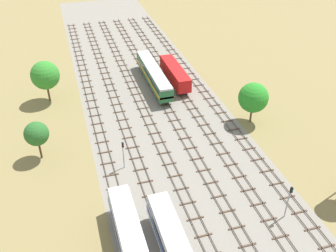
# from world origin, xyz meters

# --- Properties ---
(ground_plane) EXTENTS (480.00, 480.00, 0.00)m
(ground_plane) POSITION_xyz_m (0.00, 56.00, 0.00)
(ground_plane) COLOR olive
(ballast_bed) EXTENTS (27.31, 176.00, 0.01)m
(ballast_bed) POSITION_xyz_m (0.00, 56.00, 0.00)
(ballast_bed) COLOR gray
(ballast_bed) RESTS_ON ground
(track_far_left) EXTENTS (2.40, 126.00, 0.29)m
(track_far_left) POSITION_xyz_m (-11.66, 57.00, 0.14)
(track_far_left) COLOR #47382D
(track_far_left) RESTS_ON ground
(track_left) EXTENTS (2.40, 126.00, 0.29)m
(track_left) POSITION_xyz_m (-6.99, 57.00, 0.14)
(track_left) COLOR #47382D
(track_left) RESTS_ON ground
(track_centre_left) EXTENTS (2.40, 126.00, 0.29)m
(track_centre_left) POSITION_xyz_m (-2.33, 57.00, 0.14)
(track_centre_left) COLOR #47382D
(track_centre_left) RESTS_ON ground
(track_centre) EXTENTS (2.40, 126.00, 0.29)m
(track_centre) POSITION_xyz_m (2.33, 57.00, 0.14)
(track_centre) COLOR #47382D
(track_centre) RESTS_ON ground
(track_centre_right) EXTENTS (2.40, 126.00, 0.29)m
(track_centre_right) POSITION_xyz_m (6.99, 57.00, 0.14)
(track_centre_right) COLOR #47382D
(track_centre_right) RESTS_ON ground
(track_right) EXTENTS (2.40, 126.00, 0.29)m
(track_right) POSITION_xyz_m (11.66, 57.00, 0.14)
(track_right) COLOR #47382D
(track_right) RESTS_ON ground
(freight_boxcar_centre_right_mid) EXTENTS (2.87, 14.00, 3.60)m
(freight_boxcar_centre_right_mid) POSITION_xyz_m (7.00, 73.07, 2.45)
(freight_boxcar_centre_right_mid) COLOR red
(freight_boxcar_centre_right_mid) RESTS_ON ground
(diesel_railcar_centre_midfar) EXTENTS (2.96, 20.50, 3.80)m
(diesel_railcar_centre_midfar) POSITION_xyz_m (2.33, 73.44, 2.60)
(diesel_railcar_centre_midfar) COLOR #286638
(diesel_railcar_centre_midfar) RESTS_ON ground
(signal_post_nearest) EXTENTS (0.28, 0.47, 5.00)m
(signal_post_nearest) POSITION_xyz_m (-9.33, 47.75, 3.20)
(signal_post_nearest) COLOR gray
(signal_post_nearest) RESTS_ON ground
(signal_post_near) EXTENTS (0.28, 0.47, 5.48)m
(signal_post_near) POSITION_xyz_m (9.33, 31.42, 3.48)
(signal_post_near) COLOR gray
(signal_post_near) RESTS_ON ground
(lineside_tree_0) EXTENTS (3.87, 3.87, 6.65)m
(lineside_tree_0) POSITION_xyz_m (-21.70, 54.14, 4.69)
(lineside_tree_0) COLOR #4C331E
(lineside_tree_0) RESTS_ON ground
(lineside_tree_1) EXTENTS (5.61, 5.61, 8.53)m
(lineside_tree_1) POSITION_xyz_m (-19.68, 72.97, 5.71)
(lineside_tree_1) COLOR #4C331E
(lineside_tree_1) RESTS_ON ground
(lineside_tree_2) EXTENTS (5.42, 5.42, 7.85)m
(lineside_tree_2) POSITION_xyz_m (15.69, 54.11, 5.13)
(lineside_tree_2) COLOR #4C331E
(lineside_tree_2) RESTS_ON ground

